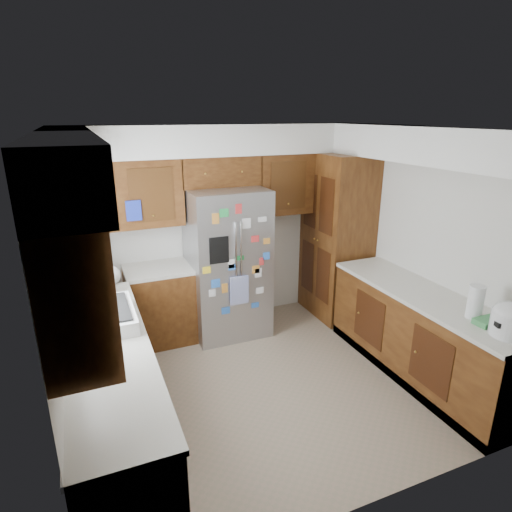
# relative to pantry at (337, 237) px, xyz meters

# --- Properties ---
(floor) EXTENTS (3.60, 3.60, 0.00)m
(floor) POSITION_rel_pantry_xyz_m (-1.50, -1.15, -1.07)
(floor) COLOR gray
(floor) RESTS_ON ground
(room_shell) EXTENTS (3.64, 3.24, 2.52)m
(room_shell) POSITION_rel_pantry_xyz_m (-1.61, -0.79, 0.75)
(room_shell) COLOR silver
(room_shell) RESTS_ON ground
(left_counter_run) EXTENTS (1.36, 3.20, 0.92)m
(left_counter_run) POSITION_rel_pantry_xyz_m (-2.86, -1.12, -0.65)
(left_counter_run) COLOR #3D1E0B
(left_counter_run) RESTS_ON ground
(right_counter_run) EXTENTS (0.63, 2.25, 0.92)m
(right_counter_run) POSITION_rel_pantry_xyz_m (0.00, -1.62, -0.65)
(right_counter_run) COLOR #3D1E0B
(right_counter_run) RESTS_ON ground
(pantry) EXTENTS (0.60, 0.90, 2.15)m
(pantry) POSITION_rel_pantry_xyz_m (0.00, 0.00, 0.00)
(pantry) COLOR #3D1E0B
(pantry) RESTS_ON ground
(fridge) EXTENTS (0.90, 0.79, 1.80)m
(fridge) POSITION_rel_pantry_xyz_m (-1.50, 0.05, -0.17)
(fridge) COLOR #9C9CA1
(fridge) RESTS_ON ground
(bridge_cabinet) EXTENTS (0.96, 0.34, 0.35)m
(bridge_cabinet) POSITION_rel_pantry_xyz_m (-1.50, 0.28, 0.90)
(bridge_cabinet) COLOR #3D1E0B
(bridge_cabinet) RESTS_ON fridge
(fridge_top_items) EXTENTS (0.77, 0.29, 0.29)m
(fridge_top_items) POSITION_rel_pantry_xyz_m (-1.65, 0.28, 1.20)
(fridge_top_items) COLOR #1921A2
(fridge_top_items) RESTS_ON bridge_cabinet
(sink_assembly) EXTENTS (0.52, 0.70, 0.37)m
(sink_assembly) POSITION_rel_pantry_xyz_m (-3.00, -1.05, -0.09)
(sink_assembly) COLOR white
(sink_assembly) RESTS_ON left_counter_run
(left_counter_clutter) EXTENTS (0.41, 0.87, 0.38)m
(left_counter_clutter) POSITION_rel_pantry_xyz_m (-2.95, -0.31, -0.02)
(left_counter_clutter) COLOR black
(left_counter_clutter) RESTS_ON left_counter_run
(rice_cooker) EXTENTS (0.32, 0.31, 0.27)m
(rice_cooker) POSITION_rel_pantry_xyz_m (-0.00, -2.53, -0.01)
(rice_cooker) COLOR silver
(rice_cooker) RESTS_ON right_counter_run
(paper_towel) EXTENTS (0.13, 0.13, 0.30)m
(paper_towel) POSITION_rel_pantry_xyz_m (-0.00, -2.19, -0.01)
(paper_towel) COLOR white
(paper_towel) RESTS_ON right_counter_run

